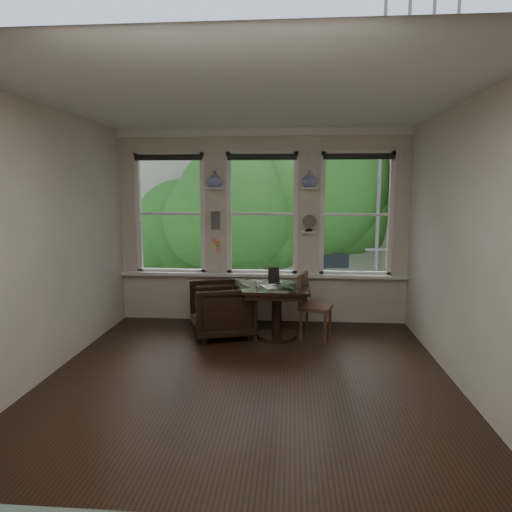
# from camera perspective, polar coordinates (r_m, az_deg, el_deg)

# --- Properties ---
(ground) EXTENTS (4.50, 4.50, 0.00)m
(ground) POSITION_cam_1_polar(r_m,az_deg,el_deg) (5.33, -0.89, -14.69)
(ground) COLOR black
(ground) RESTS_ON ground
(ceiling) EXTENTS (4.50, 4.50, 0.00)m
(ceiling) POSITION_cam_1_polar(r_m,az_deg,el_deg) (4.99, -0.97, 18.92)
(ceiling) COLOR silver
(ceiling) RESTS_ON ground
(wall_back) EXTENTS (4.50, 0.00, 4.50)m
(wall_back) POSITION_cam_1_polar(r_m,az_deg,el_deg) (7.17, 0.77, 3.67)
(wall_back) COLOR beige
(wall_back) RESTS_ON ground
(wall_front) EXTENTS (4.50, 0.00, 4.50)m
(wall_front) POSITION_cam_1_polar(r_m,az_deg,el_deg) (2.73, -5.39, -4.04)
(wall_front) COLOR beige
(wall_front) RESTS_ON ground
(wall_left) EXTENTS (0.00, 4.50, 4.50)m
(wall_left) POSITION_cam_1_polar(r_m,az_deg,el_deg) (5.62, -24.45, 1.62)
(wall_left) COLOR beige
(wall_left) RESTS_ON ground
(wall_right) EXTENTS (0.00, 4.50, 4.50)m
(wall_right) POSITION_cam_1_polar(r_m,az_deg,el_deg) (5.23, 24.44, 1.18)
(wall_right) COLOR beige
(wall_right) RESTS_ON ground
(window_left) EXTENTS (1.10, 0.12, 1.90)m
(window_left) POSITION_cam_1_polar(r_m,az_deg,el_deg) (7.39, -10.56, 5.23)
(window_left) COLOR white
(window_left) RESTS_ON ground
(window_center) EXTENTS (1.10, 0.12, 1.90)m
(window_center) POSITION_cam_1_polar(r_m,az_deg,el_deg) (7.16, 0.78, 5.27)
(window_center) COLOR white
(window_center) RESTS_ON ground
(window_right) EXTENTS (1.10, 0.12, 1.90)m
(window_right) POSITION_cam_1_polar(r_m,az_deg,el_deg) (7.21, 12.40, 5.10)
(window_right) COLOR white
(window_right) RESTS_ON ground
(shelf_left) EXTENTS (0.26, 0.16, 0.03)m
(shelf_left) POSITION_cam_1_polar(r_m,az_deg,el_deg) (7.13, -5.16, 8.44)
(shelf_left) COLOR white
(shelf_left) RESTS_ON ground
(shelf_right) EXTENTS (0.26, 0.16, 0.03)m
(shelf_right) POSITION_cam_1_polar(r_m,az_deg,el_deg) (7.04, 6.70, 8.42)
(shelf_right) COLOR white
(shelf_right) RESTS_ON ground
(intercom) EXTENTS (0.14, 0.06, 0.28)m
(intercom) POSITION_cam_1_polar(r_m,az_deg,el_deg) (7.18, -5.06, 4.44)
(intercom) COLOR #59544F
(intercom) RESTS_ON ground
(sticky_notes) EXTENTS (0.16, 0.01, 0.24)m
(sticky_notes) POSITION_cam_1_polar(r_m,az_deg,el_deg) (7.21, -5.02, 1.67)
(sticky_notes) COLOR pink
(sticky_notes) RESTS_ON ground
(desk_fan) EXTENTS (0.20, 0.20, 0.24)m
(desk_fan) POSITION_cam_1_polar(r_m,az_deg,el_deg) (7.04, 6.62, 3.77)
(desk_fan) COLOR #59544F
(desk_fan) RESTS_ON ground
(vase_left) EXTENTS (0.24, 0.24, 0.25)m
(vase_left) POSITION_cam_1_polar(r_m,az_deg,el_deg) (7.13, -5.17, 9.56)
(vase_left) COLOR silver
(vase_left) RESTS_ON shelf_left
(vase_right) EXTENTS (0.24, 0.24, 0.25)m
(vase_right) POSITION_cam_1_polar(r_m,az_deg,el_deg) (7.04, 6.72, 9.55)
(vase_right) COLOR silver
(vase_right) RESTS_ON shelf_right
(table) EXTENTS (0.90, 0.90, 0.75)m
(table) POSITION_cam_1_polar(r_m,az_deg,el_deg) (6.46, 2.61, -7.00)
(table) COLOR black
(table) RESTS_ON ground
(armchair_left) EXTENTS (1.07, 1.06, 0.77)m
(armchair_left) POSITION_cam_1_polar(r_m,az_deg,el_deg) (6.56, -4.35, -6.67)
(armchair_left) COLOR black
(armchair_left) RESTS_ON ground
(cushion_red) EXTENTS (0.45, 0.45, 0.06)m
(cushion_red) POSITION_cam_1_polar(r_m,az_deg,el_deg) (6.55, -4.36, -6.13)
(cushion_red) COLOR maroon
(cushion_red) RESTS_ON armchair_left
(side_chair_right) EXTENTS (0.52, 0.52, 0.92)m
(side_chair_right) POSITION_cam_1_polar(r_m,az_deg,el_deg) (6.47, 7.50, -6.26)
(side_chair_right) COLOR #452918
(side_chair_right) RESTS_ON ground
(laptop) EXTENTS (0.40, 0.36, 0.03)m
(laptop) POSITION_cam_1_polar(r_m,az_deg,el_deg) (6.19, 3.43, -3.99)
(laptop) COLOR black
(laptop) RESTS_ON table
(mug) EXTENTS (0.10, 0.10, 0.09)m
(mug) POSITION_cam_1_polar(r_m,az_deg,el_deg) (6.29, 0.25, -3.50)
(mug) COLOR white
(mug) RESTS_ON table
(drinking_glass) EXTENTS (0.13, 0.13, 0.10)m
(drinking_glass) POSITION_cam_1_polar(r_m,az_deg,el_deg) (6.04, 4.58, -3.97)
(drinking_glass) COLOR white
(drinking_glass) RESTS_ON table
(tablet) EXTENTS (0.17, 0.10, 0.22)m
(tablet) POSITION_cam_1_polar(r_m,az_deg,el_deg) (6.58, 2.22, -2.39)
(tablet) COLOR black
(tablet) RESTS_ON table
(papers) EXTENTS (0.31, 0.36, 0.00)m
(papers) POSITION_cam_1_polar(r_m,az_deg,el_deg) (6.32, 1.92, -3.82)
(papers) COLOR silver
(papers) RESTS_ON table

